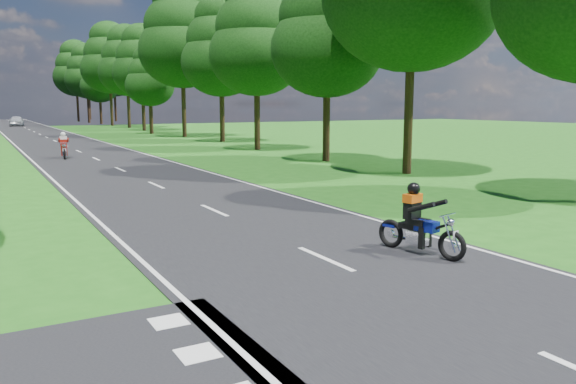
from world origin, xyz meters
TOP-DOWN VIEW (x-y plane):
  - ground at (0.00, 0.00)m, footprint 160.00×160.00m
  - main_road at (0.00, 50.00)m, footprint 7.00×140.00m
  - road_markings at (-0.14, 48.13)m, footprint 7.40×140.00m
  - treeline at (1.43, 60.06)m, footprint 40.00×115.35m
  - rider_near_blue at (1.94, 1.35)m, footprint 1.01×1.89m
  - rider_far_red at (-1.53, 27.20)m, footprint 0.81×1.88m
  - distant_car at (-0.47, 81.06)m, footprint 2.28×4.53m

SIDE VIEW (x-z plane):
  - ground at x=0.00m, z-range 0.00..0.00m
  - main_road at x=0.00m, z-range 0.00..0.02m
  - road_markings at x=-0.14m, z-range 0.02..0.03m
  - distant_car at x=-0.47m, z-range 0.02..1.50m
  - rider_near_blue at x=1.94m, z-range 0.02..1.52m
  - rider_far_red at x=-1.53m, z-range 0.02..1.54m
  - treeline at x=1.43m, z-range 0.86..15.65m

